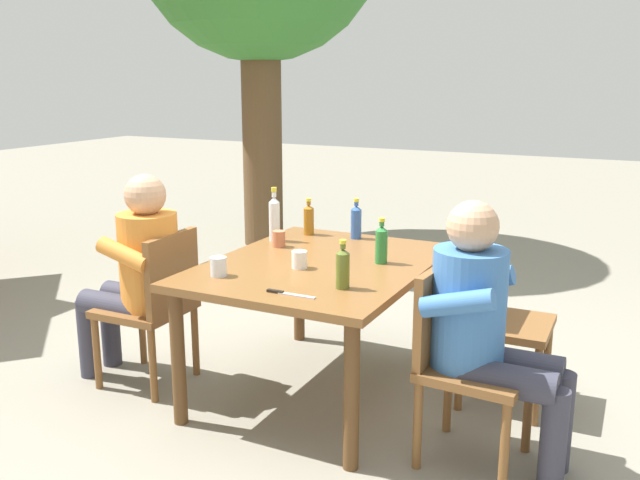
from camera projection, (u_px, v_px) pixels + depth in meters
ground_plane at (320, 391)px, 3.80m from camera, size 24.00×24.00×0.00m
dining_table at (320, 278)px, 3.65m from camera, size 1.41×1.08×0.73m
chair_near_left at (459, 354)px, 3.05m from camera, size 0.47×0.47×0.87m
chair_far_left at (156, 300)px, 3.77m from camera, size 0.45×0.45×0.87m
chair_near_right at (492, 312)px, 3.60m from camera, size 0.45×0.45×0.87m
person_in_white_shirt at (486, 323)px, 2.96m from camera, size 0.47×0.61×1.18m
person_in_plaid_shirt at (138, 269)px, 3.78m from camera, size 0.47×0.61×1.18m
bottle_olive at (343, 268)px, 3.17m from camera, size 0.06×0.06×0.23m
bottle_green at (381, 244)px, 3.59m from camera, size 0.06×0.06×0.24m
bottle_amber at (309, 219)px, 4.24m from camera, size 0.06×0.06×0.23m
bottle_blue at (356, 221)px, 4.13m from camera, size 0.06×0.06×0.24m
bottle_clear at (274, 218)px, 4.07m from camera, size 0.06×0.06×0.32m
cup_terracotta at (279, 239)px, 3.95m from camera, size 0.07×0.07×0.09m
cup_glass at (218, 267)px, 3.37m from camera, size 0.08×0.08×0.09m
cup_white at (299, 260)px, 3.51m from camera, size 0.08×0.08×0.09m
table_knife at (287, 294)px, 3.10m from camera, size 0.02×0.24×0.01m
backpack_by_near_side at (466, 301)px, 4.67m from camera, size 0.33×0.21×0.41m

